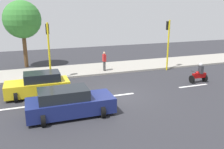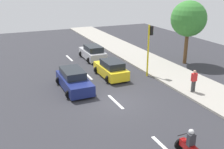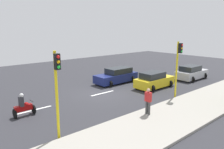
# 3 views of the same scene
# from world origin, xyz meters

# --- Properties ---
(ground_plane) EXTENTS (40.00, 60.00, 0.10)m
(ground_plane) POSITION_xyz_m (0.00, 0.00, -0.05)
(ground_plane) COLOR #2D2D33
(sidewalk) EXTENTS (4.00, 60.00, 0.15)m
(sidewalk) POSITION_xyz_m (7.00, 0.00, 0.07)
(sidewalk) COLOR #9E998E
(sidewalk) RESTS_ON ground
(lane_stripe_north) EXTENTS (0.20, 2.40, 0.01)m
(lane_stripe_north) POSITION_xyz_m (0.00, -6.00, 0.01)
(lane_stripe_north) COLOR white
(lane_stripe_north) RESTS_ON ground
(lane_stripe_mid) EXTENTS (0.20, 2.40, 0.01)m
(lane_stripe_mid) POSITION_xyz_m (0.00, 0.00, 0.01)
(lane_stripe_mid) COLOR white
(lane_stripe_mid) RESTS_ON ground
(lane_stripe_south) EXTENTS (0.20, 2.40, 0.01)m
(lane_stripe_south) POSITION_xyz_m (0.00, 6.00, 0.01)
(lane_stripe_south) COLOR white
(lane_stripe_south) RESTS_ON ground
(car_dark_blue) EXTENTS (2.22, 4.56, 1.52)m
(car_dark_blue) POSITION_xyz_m (-1.96, 3.42, 0.71)
(car_dark_blue) COLOR navy
(car_dark_blue) RESTS_ON ground
(car_yellow_cab) EXTENTS (2.13, 4.01, 1.52)m
(car_yellow_cab) POSITION_xyz_m (1.75, 4.76, 0.71)
(car_yellow_cab) COLOR yellow
(car_yellow_cab) RESTS_ON ground
(motorcycle) EXTENTS (0.60, 1.30, 1.53)m
(motorcycle) POSITION_xyz_m (0.61, -6.95, 0.64)
(motorcycle) COLOR black
(motorcycle) RESTS_ON ground
(pedestrian_near_signal) EXTENTS (0.40, 0.24, 1.69)m
(pedestrian_near_signal) POSITION_xyz_m (5.85, -1.02, 1.06)
(pedestrian_near_signal) COLOR #3F3F3F
(pedestrian_near_signal) RESTS_ON sidewalk
(traffic_light_corner) EXTENTS (0.49, 0.24, 4.50)m
(traffic_light_corner) POSITION_xyz_m (4.85, -6.70, 2.93)
(traffic_light_corner) COLOR yellow
(traffic_light_corner) RESTS_ON ground
(traffic_light_midblock) EXTENTS (0.49, 0.24, 4.50)m
(traffic_light_midblock) POSITION_xyz_m (4.85, 3.70, 2.93)
(traffic_light_midblock) COLOR yellow
(traffic_light_midblock) RESTS_ON ground
(street_tree_south) EXTENTS (3.44, 3.44, 6.20)m
(street_tree_south) POSITION_xyz_m (10.22, 5.45, 4.45)
(street_tree_south) COLOR brown
(street_tree_south) RESTS_ON ground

